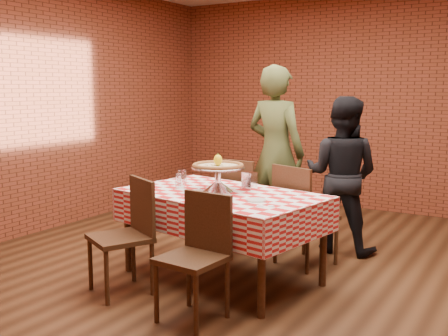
{
  "coord_description": "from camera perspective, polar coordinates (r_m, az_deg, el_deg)",
  "views": [
    {
      "loc": [
        2.15,
        -4.11,
        1.64
      ],
      "look_at": [
        -0.22,
        -0.18,
        0.95
      ],
      "focal_mm": 42.72,
      "sensor_mm": 36.0,
      "label": 1
    }
  ],
  "objects": [
    {
      "name": "ground",
      "position": [
        4.92,
        3.37,
        -10.91
      ],
      "size": [
        6.0,
        6.0,
        0.0
      ],
      "primitive_type": "plane",
      "color": "black",
      "rests_on": "ground"
    },
    {
      "name": "back_wall",
      "position": [
        7.43,
        14.4,
        6.85
      ],
      "size": [
        5.5,
        0.0,
        5.5
      ],
      "primitive_type": "plane",
      "rotation": [
        1.57,
        0.0,
        0.0
      ],
      "color": "brown",
      "rests_on": "ground"
    },
    {
      "name": "table",
      "position": [
        4.62,
        -0.25,
        -7.3
      ],
      "size": [
        1.82,
        1.28,
        0.75
      ],
      "primitive_type": "cube",
      "rotation": [
        0.0,
        0.0,
        -0.18
      ],
      "color": "#3F2917",
      "rests_on": "ground"
    },
    {
      "name": "tablecloth",
      "position": [
        4.56,
        -0.25,
        -4.4
      ],
      "size": [
        1.86,
        1.33,
        0.29
      ],
      "primitive_type": null,
      "rotation": [
        0.0,
        0.0,
        -0.18
      ],
      "color": "red",
      "rests_on": "table"
    },
    {
      "name": "pizza_stand",
      "position": [
        4.57,
        -0.65,
        -1.21
      ],
      "size": [
        0.57,
        0.57,
        0.21
      ],
      "primitive_type": null,
      "rotation": [
        0.0,
        0.0,
        -0.25
      ],
      "color": "silver",
      "rests_on": "tablecloth"
    },
    {
      "name": "pizza",
      "position": [
        4.55,
        -0.65,
        0.17
      ],
      "size": [
        0.54,
        0.54,
        0.03
      ],
      "primitive_type": "cylinder",
      "rotation": [
        0.0,
        0.0,
        -0.25
      ],
      "color": "#CEBD8D",
      "rests_on": "pizza_stand"
    },
    {
      "name": "lemon",
      "position": [
        4.54,
        -0.65,
        0.85
      ],
      "size": [
        0.09,
        0.09,
        0.1
      ],
      "primitive_type": "ellipsoid",
      "rotation": [
        0.0,
        0.0,
        -0.25
      ],
      "color": "yellow",
      "rests_on": "pizza"
    },
    {
      "name": "water_glass_left",
      "position": [
        4.75,
        -4.74,
        -1.36
      ],
      "size": [
        0.09,
        0.09,
        0.13
      ],
      "primitive_type": "cylinder",
      "rotation": [
        0.0,
        0.0,
        -0.18
      ],
      "color": "white",
      "rests_on": "tablecloth"
    },
    {
      "name": "water_glass_right",
      "position": [
        4.94,
        -4.5,
        -0.98
      ],
      "size": [
        0.09,
        0.09,
        0.13
      ],
      "primitive_type": "cylinder",
      "rotation": [
        0.0,
        0.0,
        -0.18
      ],
      "color": "white",
      "rests_on": "tablecloth"
    },
    {
      "name": "side_plate",
      "position": [
        4.21,
        3.48,
        -3.45
      ],
      "size": [
        0.19,
        0.19,
        0.01
      ],
      "primitive_type": "cylinder",
      "rotation": [
        0.0,
        0.0,
        -0.18
      ],
      "color": "white",
      "rests_on": "tablecloth"
    },
    {
      "name": "sweetener_packet_a",
      "position": [
        4.01,
        3.86,
        -4.1
      ],
      "size": [
        0.06,
        0.05,
        0.0
      ],
      "primitive_type": "cube",
      "rotation": [
        0.0,
        0.0,
        0.29
      ],
      "color": "white",
      "rests_on": "tablecloth"
    },
    {
      "name": "sweetener_packet_b",
      "position": [
        4.02,
        5.09,
        -4.08
      ],
      "size": [
        0.06,
        0.06,
        0.0
      ],
      "primitive_type": "cube",
      "rotation": [
        0.0,
        0.0,
        -0.6
      ],
      "color": "white",
      "rests_on": "tablecloth"
    },
    {
      "name": "condiment_caddy",
      "position": [
        4.66,
        2.75,
        -1.37
      ],
      "size": [
        0.13,
        0.11,
        0.15
      ],
      "primitive_type": "cube",
      "rotation": [
        0.0,
        0.0,
        -0.23
      ],
      "color": "silver",
      "rests_on": "tablecloth"
    },
    {
      "name": "chair_near_left",
      "position": [
        4.37,
        -11.07,
        -7.28
      ],
      "size": [
        0.58,
        0.58,
        0.92
      ],
      "primitive_type": null,
      "rotation": [
        0.0,
        0.0,
        -0.46
      ],
      "color": "#3F2917",
      "rests_on": "ground"
    },
    {
      "name": "chair_near_right",
      "position": [
        3.79,
        -3.47,
        -9.74
      ],
      "size": [
        0.45,
        0.45,
        0.9
      ],
      "primitive_type": null,
      "rotation": [
        0.0,
        0.0,
        -0.08
      ],
      "color": "#3F2917",
      "rests_on": "ground"
    },
    {
      "name": "chair_far_left",
      "position": [
        5.47,
        2.31,
        -3.78
      ],
      "size": [
        0.49,
        0.49,
        0.94
      ],
      "primitive_type": null,
      "rotation": [
        0.0,
        0.0,
        3.06
      ],
      "color": "#3F2917",
      "rests_on": "ground"
    },
    {
      "name": "chair_far_right",
      "position": [
        5.03,
        8.78,
        -4.96
      ],
      "size": [
        0.59,
        0.59,
        0.94
      ],
      "primitive_type": null,
      "rotation": [
        0.0,
        0.0,
        2.81
      ],
      "color": "#3F2917",
      "rests_on": "ground"
    },
    {
      "name": "diner_olive",
      "position": [
        5.8,
        5.54,
        1.62
      ],
      "size": [
        0.74,
        0.54,
        1.88
      ],
      "primitive_type": "imported",
      "rotation": [
        0.0,
        0.0,
        3.01
      ],
      "color": "#404723",
      "rests_on": "ground"
    },
    {
      "name": "diner_black",
      "position": [
        5.44,
        12.48,
        -0.72
      ],
      "size": [
        0.77,
        0.61,
        1.56
      ],
      "primitive_type": "imported",
      "rotation": [
        0.0,
        0.0,
        3.17
      ],
      "color": "black",
      "rests_on": "ground"
    }
  ]
}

